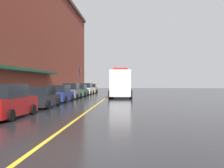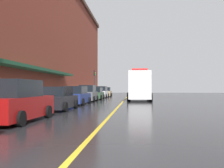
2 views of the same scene
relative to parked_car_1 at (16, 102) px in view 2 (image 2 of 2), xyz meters
The scene contains 15 objects.
ground_plane 18.37m from the parked_car_1, 77.60° to the left, with size 112.00×112.00×0.00m, color #232326.
sidewalk_left 18.08m from the parked_car_1, 97.18° to the left, with size 2.40×70.00×0.15m, color #ADA8A0.
lane_center_stripe 18.37m from the parked_car_1, 77.60° to the left, with size 0.16×70.00×0.01m, color gold.
brick_building_left 20.68m from the parked_car_1, 119.16° to the left, with size 13.13×64.00×16.20m.
parked_car_1 is the anchor object (origin of this frame).
parked_car_2 6.25m from the parked_car_1, 90.35° to the left, with size 2.14×4.54×1.61m.
parked_car_3 12.20m from the parked_car_1, 90.50° to the left, with size 2.17×4.81×1.69m.
parked_car_4 17.70m from the parked_car_1, 90.06° to the left, with size 1.98×4.15×1.84m.
parked_car_5 23.05m from the parked_car_1, 89.96° to the left, with size 2.08×4.87×1.59m.
parked_car_6 28.88m from the parked_car_1, 89.89° to the left, with size 2.07×4.91×1.79m.
parked_car_7 34.72m from the parked_car_1, 89.92° to the left, with size 2.26×4.70×1.66m.
box_truck 21.07m from the parked_car_1, 74.04° to the left, with size 2.79×8.02×3.65m.
parking_meter_0 19.39m from the parked_car_1, 94.17° to the left, with size 0.14×0.18×1.33m.
parking_meter_1 26.22m from the parked_car_1, 93.08° to the left, with size 0.14×0.18×1.33m.
traffic_light_near 30.98m from the parked_car_1, 92.50° to the left, with size 0.38×0.36×4.30m.
Camera 2 is at (1.38, -4.18, 1.52)m, focal length 41.77 mm.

